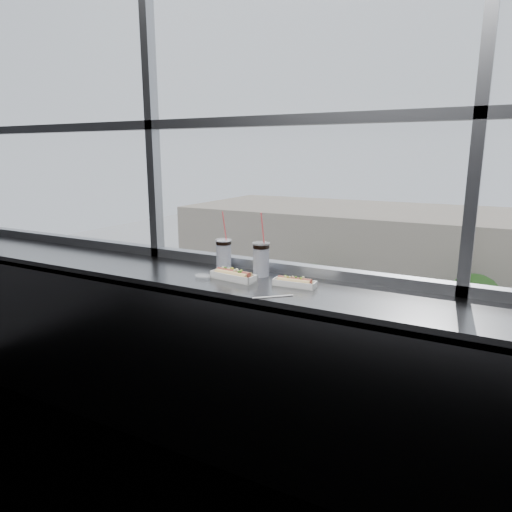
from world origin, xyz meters
The scene contains 22 objects.
wall_back_lower centered at (0.00, 1.50, 0.55)m, with size 6.00×6.00×0.00m, color black.
window_glass centered at (0.00, 1.52, 2.30)m, with size 6.00×6.00×0.00m, color silver.
window_mullions centered at (0.00, 1.50, 2.30)m, with size 6.00×0.08×2.40m, color gray, non-canonical shape.
counter centered at (0.00, 1.23, 1.07)m, with size 6.00×0.55×0.06m, color slate.
counter_fascia centered at (0.00, 0.97, 0.55)m, with size 6.00×0.04×1.04m, color slate.
hotdog_tray_left centered at (-0.19, 1.20, 1.13)m, with size 0.29×0.13×0.07m.
hotdog_tray_right centered at (0.17, 1.25, 1.12)m, with size 0.24×0.09×0.06m.
soda_cup_left centered at (-0.36, 1.36, 1.21)m, with size 0.10×0.10×0.37m.
soda_cup_right centered at (-0.09, 1.35, 1.21)m, with size 0.10×0.10×0.38m.
loose_straw centered at (0.16, 1.01, 1.10)m, with size 0.01×0.01×0.21m, color white.
wrapper centered at (-0.37, 1.15, 1.11)m, with size 0.10×0.07×0.02m, color silver.
plaza_ground centered at (0.00, 45.00, -11.00)m, with size 120.00×120.00×0.00m, color #A9A9A9.
street_asphalt centered at (0.00, 21.50, -10.97)m, with size 80.00×10.00×0.06m, color black.
far_sidewalk centered at (0.00, 29.50, -10.98)m, with size 80.00×6.00×0.04m, color #A9A9A9.
far_building centered at (0.00, 39.50, -7.00)m, with size 50.00×14.00×8.00m, color gray.
car_near_a centered at (-12.54, 17.50, -9.83)m, with size 6.64×2.77×2.21m, color gray.
car_far_a centered at (-9.94, 25.50, -9.94)m, with size 6.01×2.50×2.00m, color black.
car_near_b centered at (-5.05, 17.50, -9.93)m, with size 6.04×2.52×2.01m, color black.
pedestrian_a centered at (-6.88, 28.45, -9.87)m, with size 0.97×0.73×2.18m, color #66605B.
pedestrian_b centered at (-1.34, 29.82, -9.95)m, with size 0.90×0.67×2.02m, color #66605B.
tree_left centered at (-10.45, 29.50, -7.69)m, with size 3.13×3.13×4.89m.
tree_center centered at (0.32, 29.50, -7.28)m, with size 3.51×3.51×5.49m.
Camera 1 is at (1.12, -0.98, 1.82)m, focal length 32.00 mm.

